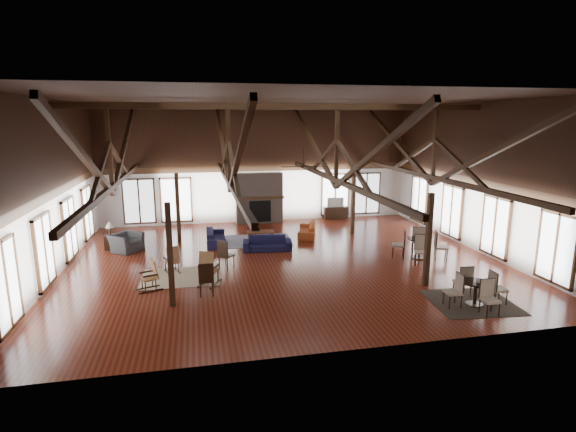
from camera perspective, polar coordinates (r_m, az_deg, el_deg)
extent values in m
plane|color=#612514|center=(17.29, -0.48, -5.68)|extent=(16.00, 16.00, 0.00)
cube|color=black|center=(16.46, -0.52, 14.61)|extent=(16.00, 14.00, 0.02)
cube|color=silver|center=(23.47, -3.86, 6.54)|extent=(16.00, 0.02, 6.00)
cube|color=silver|center=(9.95, 7.39, -1.33)|extent=(16.00, 0.02, 6.00)
cube|color=silver|center=(16.99, -28.04, 2.96)|extent=(0.02, 14.00, 6.00)
cube|color=silver|center=(19.78, 22.95, 4.54)|extent=(0.02, 14.00, 6.00)
cube|color=#33200E|center=(16.46, -0.52, 13.74)|extent=(15.60, 0.18, 0.22)
cube|color=#33200E|center=(16.53, -21.39, 3.51)|extent=(0.16, 13.70, 0.18)
cube|color=#33200E|center=(16.40, -21.76, 8.17)|extent=(0.14, 0.14, 2.70)
cube|color=#33200E|center=(19.86, -20.04, 8.49)|extent=(0.15, 7.07, 3.12)
cube|color=#33200E|center=(12.98, -24.30, 6.56)|extent=(0.15, 7.07, 3.12)
cube|color=#33200E|center=(16.34, -7.41, 4.15)|extent=(0.16, 13.70, 0.18)
cube|color=#33200E|center=(16.21, -7.55, 8.88)|extent=(0.14, 0.14, 2.70)
cube|color=#33200E|center=(19.70, -8.32, 9.07)|extent=(0.15, 7.07, 3.12)
cube|color=#33200E|center=(12.74, -6.32, 7.47)|extent=(0.15, 7.07, 3.12)
cube|color=#33200E|center=(17.10, 6.11, 4.55)|extent=(0.16, 13.70, 0.18)
cube|color=#33200E|center=(16.98, 6.21, 9.06)|extent=(0.14, 0.14, 2.70)
cube|color=#33200E|center=(20.34, 3.15, 9.27)|extent=(0.15, 7.07, 3.12)
cube|color=#33200E|center=(13.70, 10.72, 7.66)|extent=(0.15, 7.07, 3.12)
cube|color=#33200E|center=(18.71, 17.89, 4.68)|extent=(0.16, 13.70, 0.18)
cube|color=#33200E|center=(18.60, 18.16, 8.81)|extent=(0.14, 0.14, 2.70)
cube|color=#33200E|center=(21.71, 13.54, 9.14)|extent=(0.15, 7.07, 3.12)
cube|color=#33200E|center=(15.67, 24.49, 7.33)|extent=(0.15, 7.07, 3.12)
cube|color=#33200E|center=(13.22, -14.73, -4.86)|extent=(0.16, 0.16, 3.05)
cube|color=#33200E|center=(15.03, 17.38, -2.95)|extent=(0.16, 0.16, 3.05)
cube|color=#33200E|center=(20.01, -13.80, 0.95)|extent=(0.16, 0.16, 3.05)
cube|color=#33200E|center=(21.26, 8.28, 1.82)|extent=(0.16, 0.16, 3.05)
cube|color=#756359|center=(23.39, -3.69, 2.31)|extent=(2.40, 0.62, 2.60)
cube|color=black|center=(23.20, -3.56, 0.60)|extent=(1.10, 0.06, 1.10)
cube|color=#362010|center=(23.10, -3.59, 2.32)|extent=(2.50, 0.20, 0.12)
cylinder|color=black|center=(15.63, 2.03, 7.58)|extent=(0.04, 0.04, 0.70)
cylinder|color=black|center=(15.67, 2.02, 6.30)|extent=(0.20, 0.20, 0.10)
cube|color=black|center=(15.78, 3.62, 6.33)|extent=(0.70, 0.12, 0.02)
cube|color=black|center=(16.10, 1.64, 6.46)|extent=(0.12, 0.70, 0.02)
cube|color=black|center=(15.57, 0.40, 6.27)|extent=(0.70, 0.12, 0.02)
cube|color=black|center=(15.23, 2.42, 6.13)|extent=(0.12, 0.70, 0.02)
imported|color=black|center=(18.58, -2.63, -3.48)|extent=(2.08, 1.03, 0.58)
imported|color=#151334|center=(19.74, -9.13, -2.65)|extent=(2.07, 0.85, 0.60)
imported|color=#A0471F|center=(20.79, 2.41, -1.80)|extent=(2.06, 1.27, 0.56)
cube|color=brown|center=(19.89, -3.50, -2.03)|extent=(1.22, 0.65, 0.06)
cube|color=brown|center=(19.69, -4.86, -2.88)|extent=(0.06, 0.06, 0.40)
cube|color=brown|center=(20.07, -4.99, -2.59)|extent=(0.06, 0.06, 0.40)
cube|color=brown|center=(19.83, -1.98, -2.74)|extent=(0.06, 0.06, 0.40)
cube|color=brown|center=(20.21, -2.17, -2.45)|extent=(0.06, 0.06, 0.40)
imported|color=#B2B2B2|center=(19.92, -3.82, -1.64)|extent=(0.19, 0.19, 0.19)
imported|color=#2F2F31|center=(19.56, -19.84, -3.18)|extent=(1.46, 1.49, 0.73)
cube|color=black|center=(20.10, -21.57, -3.07)|extent=(0.46, 0.46, 0.62)
cylinder|color=black|center=(19.98, -21.68, -1.70)|extent=(0.08, 0.08, 0.37)
cone|color=beige|center=(19.93, -21.74, -1.01)|extent=(0.33, 0.33, 0.27)
cube|color=olive|center=(16.45, -14.56, -5.66)|extent=(0.54, 0.53, 0.04)
cube|color=olive|center=(16.19, -14.41, -4.86)|extent=(0.46, 0.30, 0.61)
cube|color=black|center=(16.52, -15.09, -6.91)|extent=(0.30, 0.73, 0.04)
cube|color=black|center=(16.61, -13.91, -6.73)|extent=(0.30, 0.73, 0.04)
cube|color=olive|center=(15.04, -9.95, -6.88)|extent=(0.67, 0.66, 0.05)
cube|color=olive|center=(14.73, -10.37, -5.88)|extent=(0.54, 0.40, 0.73)
cube|color=black|center=(15.26, -10.62, -8.27)|extent=(0.44, 0.82, 0.05)
cube|color=black|center=(15.09, -9.16, -8.45)|extent=(0.44, 0.82, 0.05)
cube|color=olive|center=(14.96, -17.28, -7.60)|extent=(0.55, 0.56, 0.05)
cube|color=olive|center=(14.91, -16.61, -6.40)|extent=(0.31, 0.47, 0.63)
cube|color=black|center=(14.92, -17.00, -9.11)|extent=(0.74, 0.32, 0.05)
cube|color=black|center=(15.25, -17.38, -8.67)|extent=(0.74, 0.32, 0.05)
cube|color=black|center=(16.40, -7.83, -5.00)|extent=(0.65, 0.65, 0.05)
cube|color=black|center=(16.16, -8.31, -4.18)|extent=(0.37, 0.34, 0.60)
cylinder|color=black|center=(16.47, -7.80, -5.81)|extent=(0.04, 0.04, 0.49)
cube|color=black|center=(14.12, -10.36, -7.97)|extent=(0.46, 0.46, 0.05)
cube|color=black|center=(13.83, -10.38, -7.12)|extent=(0.45, 0.05, 0.60)
cylinder|color=black|center=(14.21, -10.32, -8.89)|extent=(0.04, 0.04, 0.49)
cylinder|color=black|center=(14.20, 22.80, -7.79)|extent=(0.81, 0.81, 0.04)
cylinder|color=black|center=(14.31, 22.69, -9.05)|extent=(0.10, 0.10, 0.67)
cylinder|color=black|center=(14.43, 22.58, -10.29)|extent=(0.49, 0.49, 0.04)
cylinder|color=black|center=(18.08, 16.43, -2.81)|extent=(0.92, 0.92, 0.04)
cylinder|color=black|center=(18.18, 16.35, -3.97)|extent=(0.10, 0.10, 0.76)
cylinder|color=black|center=(18.29, 16.28, -5.11)|extent=(0.55, 0.55, 0.04)
imported|color=#B2B2B2|center=(14.13, 23.03, -7.59)|extent=(0.15, 0.15, 0.11)
imported|color=#B2B2B2|center=(18.05, 16.71, -2.64)|extent=(0.13, 0.13, 0.10)
cube|color=black|center=(24.56, 6.04, 0.44)|extent=(1.31, 0.49, 0.66)
imported|color=#B2B2B2|center=(24.44, 6.00, 1.78)|extent=(0.90, 0.19, 0.51)
cube|color=tan|center=(15.97, -13.41, -7.55)|extent=(2.70, 2.15, 0.01)
cube|color=#1D1C4F|center=(20.06, -4.01, -3.16)|extent=(3.18, 2.48, 0.01)
cube|color=black|center=(14.58, 22.26, -10.09)|extent=(2.56, 2.37, 0.01)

